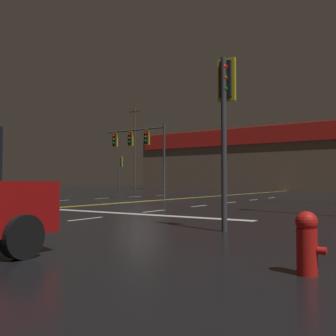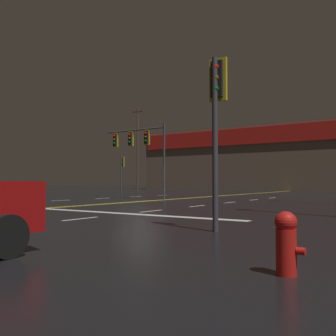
# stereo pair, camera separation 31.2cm
# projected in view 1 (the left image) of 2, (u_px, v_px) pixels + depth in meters

# --- Properties ---
(ground_plane) EXTENTS (200.00, 200.00, 0.00)m
(ground_plane) POSITION_uv_depth(u_px,v_px,m) (141.00, 201.00, 21.29)
(ground_plane) COLOR black
(road_markings) EXTENTS (13.91, 60.00, 0.01)m
(road_markings) POSITION_uv_depth(u_px,v_px,m) (140.00, 203.00, 19.80)
(road_markings) COLOR gold
(road_markings) RESTS_ON ground
(traffic_signal_median) EXTENTS (4.79, 0.36, 4.81)m
(traffic_signal_median) POSITION_uv_depth(u_px,v_px,m) (137.00, 142.00, 24.66)
(traffic_signal_median) COLOR #38383D
(traffic_signal_median) RESTS_ON ground
(traffic_signal_corner_northwest) EXTENTS (0.42, 0.36, 3.59)m
(traffic_signal_corner_northwest) POSITION_uv_depth(u_px,v_px,m) (120.00, 166.00, 36.28)
(traffic_signal_corner_northwest) COLOR #38383D
(traffic_signal_corner_northwest) RESTS_ON ground
(traffic_signal_corner_southeast) EXTENTS (0.42, 0.36, 3.95)m
(traffic_signal_corner_southeast) POSITION_uv_depth(u_px,v_px,m) (225.00, 103.00, 8.52)
(traffic_signal_corner_southeast) COLOR #38383D
(traffic_signal_corner_southeast) RESTS_ON ground
(fire_hydrant) EXTENTS (0.35, 0.26, 0.76)m
(fire_hydrant) POSITION_uv_depth(u_px,v_px,m) (307.00, 241.00, 4.45)
(fire_hydrant) COLOR red
(fire_hydrant) RESTS_ON ground
(building_backdrop) EXTENTS (43.55, 10.23, 8.65)m
(building_backdrop) POSITION_uv_depth(u_px,v_px,m) (295.00, 158.00, 50.37)
(building_backdrop) COLOR brown
(building_backdrop) RESTS_ON ground
(utility_pole_row) EXTENTS (46.80, 0.26, 12.72)m
(utility_pole_row) POSITION_uv_depth(u_px,v_px,m) (259.00, 144.00, 47.31)
(utility_pole_row) COLOR #4C3828
(utility_pole_row) RESTS_ON ground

